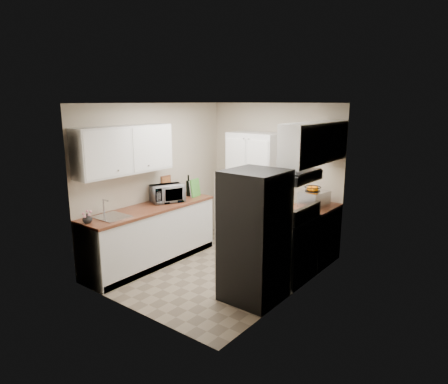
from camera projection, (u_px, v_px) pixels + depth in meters
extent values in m
plane|color=#7A6B56|center=(217.00, 269.00, 6.14)|extent=(3.20, 3.20, 0.00)
cube|color=beige|center=(273.00, 175.00, 7.10)|extent=(2.60, 0.04, 2.50)
cube|color=beige|center=(131.00, 214.00, 4.63)|extent=(2.60, 0.04, 2.50)
cube|color=beige|center=(156.00, 180.00, 6.64)|extent=(0.04, 3.20, 2.50)
cube|color=beige|center=(296.00, 204.00, 5.09)|extent=(0.04, 3.20, 2.50)
cube|color=white|center=(217.00, 103.00, 5.59)|extent=(2.60, 3.20, 0.04)
cube|color=silver|center=(125.00, 150.00, 5.84)|extent=(0.33, 1.60, 0.70)
cube|color=silver|center=(315.00, 147.00, 5.67)|extent=(0.33, 1.55, 0.58)
cube|color=#99999E|center=(296.00, 176.00, 5.47)|extent=(0.45, 0.76, 0.13)
cube|color=#B7B7BC|center=(112.00, 217.00, 5.65)|extent=(0.45, 0.40, 0.02)
cube|color=brown|center=(166.00, 182.00, 6.80)|extent=(0.02, 0.22, 0.22)
cube|color=silver|center=(255.00, 190.00, 7.05)|extent=(0.90, 0.55, 2.00)
cube|color=silver|center=(152.00, 236.00, 6.31)|extent=(0.60, 2.30, 0.88)
cube|color=brown|center=(150.00, 208.00, 6.21)|extent=(0.63, 2.33, 0.04)
cube|color=silver|center=(312.00, 235.00, 6.37)|extent=(0.60, 0.80, 0.88)
cube|color=brown|center=(314.00, 207.00, 6.27)|extent=(0.63, 0.83, 0.04)
cube|color=#B7B7BC|center=(286.00, 248.00, 5.76)|extent=(0.64, 0.76, 0.90)
cube|color=black|center=(288.00, 217.00, 5.66)|extent=(0.66, 0.78, 0.03)
cube|color=black|center=(307.00, 214.00, 5.46)|extent=(0.06, 0.76, 0.22)
cube|color=#E5A594|center=(260.00, 239.00, 5.86)|extent=(0.01, 0.16, 0.42)
cube|color=#F5EBC8|center=(268.00, 235.00, 6.04)|extent=(0.01, 0.16, 0.42)
cube|color=#B7B7BC|center=(255.00, 236.00, 5.08)|extent=(0.70, 0.72, 1.70)
imported|color=silver|center=(167.00, 193.00, 6.49)|extent=(0.52, 0.60, 0.28)
cylinder|color=black|center=(188.00, 186.00, 6.89)|extent=(0.09, 0.09, 0.34)
imported|color=silver|center=(87.00, 218.00, 5.37)|extent=(0.15, 0.15, 0.14)
cube|color=green|center=(195.00, 188.00, 6.85)|extent=(0.05, 0.25, 0.31)
cube|color=silver|center=(314.00, 199.00, 6.20)|extent=(0.40, 0.47, 0.25)
cube|color=tan|center=(236.00, 258.00, 6.58)|extent=(0.76, 0.91, 0.01)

